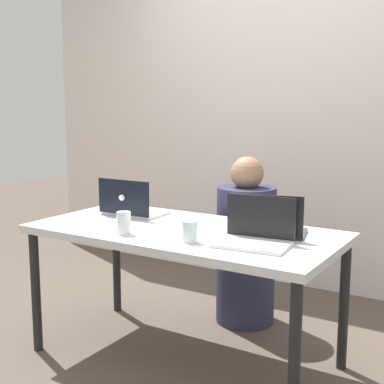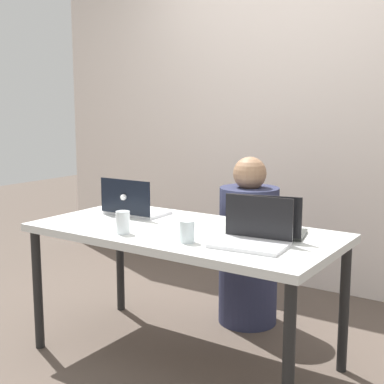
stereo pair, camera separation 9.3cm
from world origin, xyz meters
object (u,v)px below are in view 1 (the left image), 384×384
Objects in this scene: person_at_center at (246,250)px; laptop_back_right at (269,226)px; water_glass_left at (124,224)px; water_glass_right at (190,233)px; laptop_front_right at (255,235)px; laptop_back_left at (131,207)px.

laptop_back_right is (0.38, -0.52, 0.30)m from person_at_center.
water_glass_left is at bearing 16.32° from laptop_back_right.
person_at_center is 0.96m from water_glass_left.
water_glass_right is 0.90× the size of water_glass_left.
water_glass_right is at bearing 89.40° from person_at_center.
water_glass_right is (0.12, -0.84, 0.29)m from person_at_center.
water_glass_left is (-0.63, -0.16, 0.00)m from laptop_front_right.
water_glass_right is at bearing 37.45° from laptop_back_right.
laptop_back_left is (-0.48, -0.50, 0.30)m from person_at_center.
water_glass_left is (-0.23, -0.88, 0.30)m from person_at_center.
laptop_back_left is at bearing 37.21° from person_at_center.
water_glass_left is (0.25, -0.38, 0.00)m from laptop_back_left.
laptop_front_right is at bearing 24.31° from water_glass_right.
laptop_back_right is 1.10× the size of laptop_back_left.
laptop_front_right reaches higher than water_glass_right.
person_at_center is 10.18× the size of water_glass_right.
laptop_front_right reaches higher than water_glass_left.
laptop_front_right and laptop_back_left have the same top height.
water_glass_right is (-0.27, -0.12, -0.00)m from laptop_front_right.
laptop_back_right reaches higher than water_glass_right.
laptop_back_right is at bearing 51.37° from water_glass_right.
laptop_back_right is 3.80× the size of water_glass_right.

